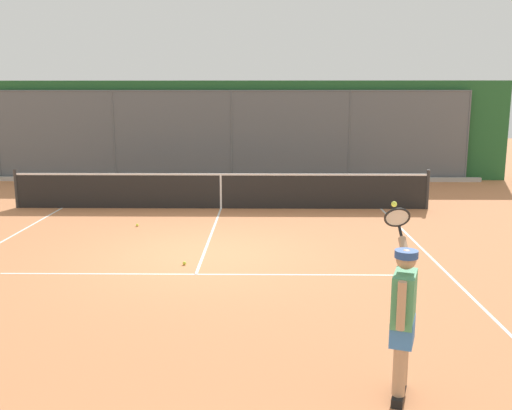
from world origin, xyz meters
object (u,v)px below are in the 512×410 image
Objects in this scene: tennis_player at (403,313)px; tennis_ball_near_net at (137,225)px; tennis_ball_near_baseline at (184,263)px; tennis_ball_by_sideline at (410,333)px.

tennis_ball_near_net is (4.38, -7.58, -0.87)m from tennis_player.
tennis_ball_near_baseline is at bearing 116.70° from tennis_ball_near_net.
tennis_player is 28.10× the size of tennis_ball_near_baseline.
tennis_player reaches higher than tennis_ball_near_net.
tennis_player is 5.41m from tennis_ball_near_baseline.
tennis_ball_near_net is (1.54, -3.05, 0.00)m from tennis_ball_near_baseline.
tennis_player is at bearing 71.77° from tennis_ball_by_sideline.
tennis_ball_by_sideline is at bearing 128.70° from tennis_ball_near_net.
tennis_ball_near_net is (4.87, -6.08, 0.00)m from tennis_ball_by_sideline.
tennis_ball_near_baseline is at bearing -42.21° from tennis_ball_by_sideline.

